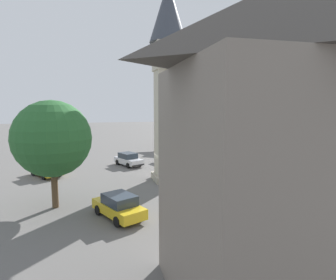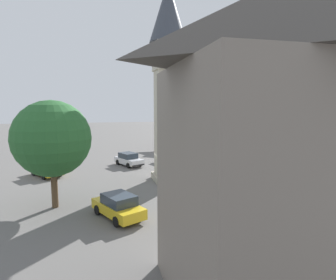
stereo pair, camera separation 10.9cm
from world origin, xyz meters
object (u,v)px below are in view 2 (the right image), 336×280
car_red_corner (129,159)px  car_white_side (239,169)px  car_black_far (172,156)px  car_blue_kerb (118,206)px  clock_tower (168,66)px  car_silver_kerb (238,159)px  tree (52,139)px  building_shop_left (284,145)px  pedestrian (180,159)px  car_green_alley (46,169)px

car_red_corner → car_white_side: 12.92m
car_black_far → car_blue_kerb: bearing=-115.6°
clock_tower → car_blue_kerb: size_ratio=4.12×
car_red_corner → car_silver_kerb: bearing=-13.3°
car_white_side → car_silver_kerb: bearing=61.9°
clock_tower → car_blue_kerb: (-5.34, -8.06, -9.94)m
car_white_side → tree: tree is taller
tree → car_red_corner: bearing=62.6°
clock_tower → building_shop_left: (-0.24, -17.19, -4.96)m
car_silver_kerb → car_white_side: bearing=-118.1°
car_black_far → building_shop_left: (-2.95, -25.91, 4.98)m
pedestrian → building_shop_left: building_shop_left is taller
clock_tower → car_green_alley: (-11.57, 4.53, -9.94)m
clock_tower → car_blue_kerb: bearing=-123.5°
car_black_far → pedestrian: bearing=-91.2°
car_blue_kerb → car_green_alley: same height
car_silver_kerb → car_blue_kerb: bearing=-140.4°
clock_tower → car_red_corner: 12.83m
clock_tower → building_shop_left: bearing=-90.8°
car_blue_kerb → building_shop_left: size_ratio=0.39×
car_silver_kerb → pedestrian: size_ratio=2.49×
car_blue_kerb → car_silver_kerb: 19.78m
clock_tower → car_blue_kerb: clock_tower is taller
car_silver_kerb → tree: 22.06m
clock_tower → pedestrian: (2.62, 4.68, -9.69)m
car_green_alley → car_red_corner: bearing=19.4°
car_black_far → car_silver_kerb: bearing=-30.1°
car_white_side → car_black_far: same height
car_green_alley → building_shop_left: (11.33, -21.72, 4.98)m
clock_tower → car_green_alley: 15.92m
clock_tower → car_white_side: (7.31, -0.33, -9.94)m
car_blue_kerb → building_shop_left: bearing=-60.8°
tree → pedestrian: bearing=38.9°
clock_tower → pedestrian: clock_tower is taller
car_green_alley → building_shop_left: building_shop_left is taller
tree → building_shop_left: size_ratio=0.66×
car_blue_kerb → pedestrian: pedestrian is taller
building_shop_left → car_white_side: bearing=65.9°
car_silver_kerb → car_black_far: (-7.20, 4.18, 0.00)m
car_blue_kerb → car_white_side: same height
car_blue_kerb → building_shop_left: 11.59m
car_white_side → car_green_alley: size_ratio=1.01×
clock_tower → tree: clock_tower is taller
clock_tower → car_red_corner: bearing=111.1°
car_silver_kerb → tree: (-19.41, -9.65, 4.09)m
car_green_alley → pedestrian: (14.19, 0.15, 0.25)m
car_silver_kerb → car_white_side: size_ratio=0.95×
car_green_alley → tree: (2.07, -9.64, 4.09)m
car_silver_kerb → car_white_side: 5.52m
car_blue_kerb → building_shop_left: building_shop_left is taller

